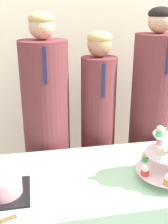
% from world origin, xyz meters
% --- Properties ---
extents(wall_back, '(9.00, 0.06, 2.70)m').
position_xyz_m(wall_back, '(0.00, 1.40, 1.35)').
color(wall_back, beige).
rests_on(wall_back, ground_plane).
extents(table, '(1.70, 0.65, 0.72)m').
position_xyz_m(table, '(0.00, 0.32, 0.36)').
color(table, '#A8DBB2').
rests_on(table, ground_plane).
extents(round_cake, '(0.25, 0.25, 0.13)m').
position_xyz_m(round_cake, '(-0.59, 0.24, 0.78)').
color(round_cake, black).
rests_on(round_cake, table).
extents(cake_knife, '(0.23, 0.10, 0.01)m').
position_xyz_m(cake_knife, '(-0.52, 0.08, 0.72)').
color(cake_knife, silver).
rests_on(cake_knife, table).
extents(student_0, '(0.32, 0.32, 1.55)m').
position_xyz_m(student_0, '(-0.34, 0.85, 0.73)').
color(student_0, brown).
rests_on(student_0, ground_plane).
extents(student_1, '(0.24, 0.25, 1.43)m').
position_xyz_m(student_1, '(0.03, 0.85, 0.69)').
color(student_1, brown).
rests_on(student_1, ground_plane).
extents(student_2, '(0.32, 0.32, 1.58)m').
position_xyz_m(student_2, '(0.44, 0.85, 0.74)').
color(student_2, brown).
rests_on(student_2, ground_plane).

